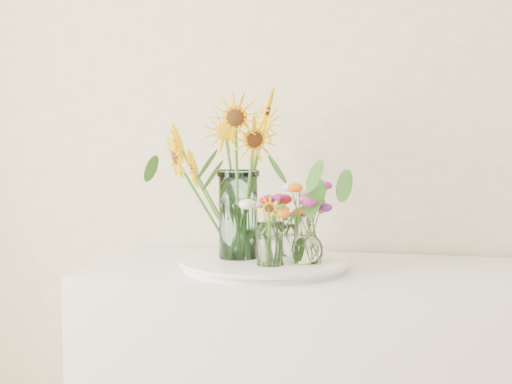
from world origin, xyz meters
TOP-DOWN VIEW (x-y plane):
  - tray at (-0.30, 1.87)m, footprint 0.48×0.48m
  - mason_jar at (-0.38, 1.87)m, footprint 0.12×0.12m
  - sunflower_bouquet at (-0.38, 1.87)m, footprint 0.69×0.69m
  - small_vase_a at (-0.26, 1.77)m, footprint 0.08×0.08m
  - wildflower_posy_a at (-0.26, 1.77)m, footprint 0.20×0.20m
  - small_vase_b at (-0.17, 1.83)m, footprint 0.12×0.12m
  - wildflower_posy_b at (-0.17, 1.83)m, footprint 0.22×0.22m
  - small_vase_c at (-0.23, 1.95)m, footprint 0.07×0.07m
  - wildflower_posy_c at (-0.23, 1.95)m, footprint 0.19×0.19m

SIDE VIEW (x-z plane):
  - tray at x=-0.30m, z-range 0.90..0.92m
  - small_vase_c at x=-0.23m, z-range 0.93..1.03m
  - small_vase_a at x=-0.26m, z-range 0.93..1.05m
  - small_vase_b at x=-0.17m, z-range 0.93..1.07m
  - wildflower_posy_c at x=-0.23m, z-range 0.93..1.12m
  - wildflower_posy_a at x=-0.26m, z-range 0.93..1.14m
  - wildflower_posy_b at x=-0.17m, z-range 0.93..1.16m
  - mason_jar at x=-0.38m, z-range 0.92..1.20m
  - sunflower_bouquet at x=-0.38m, z-range 0.93..1.44m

